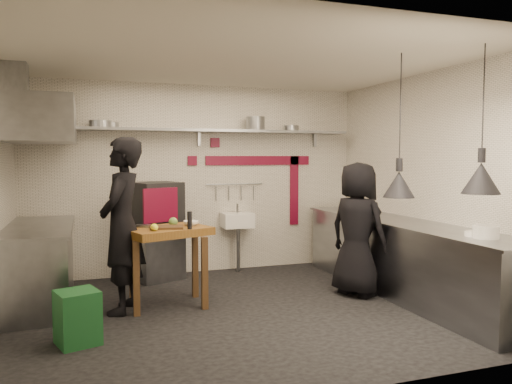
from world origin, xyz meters
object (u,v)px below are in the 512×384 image
object	(u,v)px
combi_oven	(156,203)
chef_right	(358,229)
green_bin	(77,317)
chef_left	(122,225)
prep_table	(167,267)
oven_stand	(156,251)

from	to	relation	value
combi_oven	chef_right	world-z (taller)	chef_right
green_bin	chef_right	xyz separation A→B (m)	(3.31, 0.62, 0.58)
chef_left	chef_right	distance (m)	2.85
prep_table	chef_right	distance (m)	2.38
combi_oven	chef_left	xyz separation A→B (m)	(-0.56, -1.36, -0.11)
oven_stand	chef_right	xyz separation A→B (m)	(2.29, -1.63, 0.43)
combi_oven	green_bin	bearing A→B (deg)	-137.80
green_bin	prep_table	bearing A→B (deg)	43.37
oven_stand	chef_left	xyz separation A→B (m)	(-0.55, -1.38, 0.58)
oven_stand	chef_right	bearing A→B (deg)	-58.64
combi_oven	chef_right	bearing A→B (deg)	-58.44
combi_oven	chef_right	size ratio (longest dim) A/B	0.36
chef_left	chef_right	xyz separation A→B (m)	(2.84, -0.25, -0.14)
green_bin	prep_table	size ratio (longest dim) A/B	0.54
oven_stand	combi_oven	xyz separation A→B (m)	(0.01, -0.02, 0.69)
prep_table	chef_left	size ratio (longest dim) A/B	0.47
oven_stand	chef_left	bearing A→B (deg)	-134.75
oven_stand	prep_table	bearing A→B (deg)	-114.94
combi_oven	prep_table	world-z (taller)	combi_oven
chef_left	green_bin	bearing A→B (deg)	-7.58
chef_left	chef_right	bearing A→B (deg)	105.73
combi_oven	prep_table	bearing A→B (deg)	-115.34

